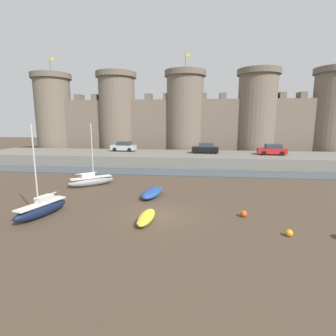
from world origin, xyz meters
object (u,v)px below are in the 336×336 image
at_px(rowboat_midflat_right, 146,217).
at_px(mooring_buoy_near_channel, 289,233).
at_px(mooring_buoy_off_centre, 244,214).
at_px(car_quay_east, 124,146).
at_px(car_quay_west, 205,148).
at_px(car_quay_centre_east, 272,150).
at_px(sailboat_near_channel_left, 42,208).
at_px(sailboat_foreground_right, 91,180).
at_px(rowboat_midflat_left, 152,192).

xyz_separation_m(rowboat_midflat_right, mooring_buoy_near_channel, (8.86, -1.22, -0.12)).
height_order(mooring_buoy_off_centre, car_quay_east, car_quay_east).
distance_m(mooring_buoy_near_channel, car_quay_west, 26.56).
relative_size(car_quay_centre_east, car_quay_east, 1.00).
height_order(mooring_buoy_near_channel, car_quay_east, car_quay_east).
bearing_deg(rowboat_midflat_right, sailboat_near_channel_left, 179.05).
xyz_separation_m(sailboat_foreground_right, rowboat_midflat_right, (7.69, -9.05, -0.25)).
bearing_deg(sailboat_near_channel_left, car_quay_east, 93.28).
xyz_separation_m(mooring_buoy_near_channel, mooring_buoy_off_centre, (-2.16, 2.94, 0.02)).
bearing_deg(car_quay_east, rowboat_midflat_right, -70.82).
bearing_deg(car_quay_east, car_quay_west, -5.18).
bearing_deg(sailboat_near_channel_left, sailboat_foreground_right, 90.58).
xyz_separation_m(sailboat_near_channel_left, mooring_buoy_near_channel, (16.46, -1.35, -0.40)).
relative_size(mooring_buoy_off_centre, car_quay_centre_east, 0.11).
distance_m(rowboat_midflat_left, car_quay_centre_east, 23.60).
distance_m(car_quay_centre_east, car_quay_west, 9.92).
bearing_deg(car_quay_east, mooring_buoy_off_centre, -57.08).
distance_m(sailboat_near_channel_left, mooring_buoy_off_centre, 14.40).
distance_m(sailboat_foreground_right, mooring_buoy_off_centre, 16.15).
relative_size(sailboat_near_channel_left, car_quay_centre_east, 1.58).
xyz_separation_m(rowboat_midflat_right, car_quay_centre_east, (14.36, 24.04, 2.10)).
relative_size(rowboat_midflat_right, mooring_buoy_off_centre, 6.52).
distance_m(rowboat_midflat_right, car_quay_centre_east, 28.08).
bearing_deg(car_quay_centre_east, sailboat_near_channel_left, -132.56).
xyz_separation_m(car_quay_centre_east, car_quay_west, (-9.88, 0.85, 0.00)).
bearing_deg(rowboat_midflat_right, sailboat_foreground_right, 130.36).
bearing_deg(car_quay_east, rowboat_midflat_left, -67.34).
bearing_deg(rowboat_midflat_right, car_quay_west, 79.80).
height_order(sailboat_near_channel_left, car_quay_west, sailboat_near_channel_left).
relative_size(sailboat_near_channel_left, rowboat_midflat_right, 2.11).
bearing_deg(car_quay_east, sailboat_foreground_right, -85.32).
distance_m(mooring_buoy_near_channel, car_quay_east, 32.78).
bearing_deg(sailboat_foreground_right, car_quay_east, 94.68).
bearing_deg(rowboat_midflat_right, car_quay_east, 109.18).
height_order(car_quay_centre_east, car_quay_east, same).
bearing_deg(sailboat_foreground_right, sailboat_near_channel_left, -89.42).
height_order(rowboat_midflat_left, mooring_buoy_off_centre, rowboat_midflat_left).
bearing_deg(mooring_buoy_off_centre, sailboat_near_channel_left, -173.63).
height_order(rowboat_midflat_left, sailboat_near_channel_left, sailboat_near_channel_left).
bearing_deg(mooring_buoy_off_centre, rowboat_midflat_right, -165.58).
height_order(sailboat_near_channel_left, rowboat_midflat_right, sailboat_near_channel_left).
bearing_deg(sailboat_foreground_right, mooring_buoy_near_channel, -31.82).
xyz_separation_m(rowboat_midflat_left, mooring_buoy_near_channel, (9.53, -7.18, -0.16)).
xyz_separation_m(sailboat_near_channel_left, car_quay_east, (-1.49, 25.99, 1.82)).
height_order(sailboat_near_channel_left, car_quay_east, sailboat_near_channel_left).
bearing_deg(rowboat_midflat_right, mooring_buoy_off_centre, 14.42).
relative_size(sailboat_near_channel_left, car_quay_east, 1.58).
relative_size(rowboat_midflat_left, sailboat_foreground_right, 0.60).
bearing_deg(car_quay_west, sailboat_foreground_right, -127.53).
height_order(sailboat_near_channel_left, sailboat_foreground_right, sailboat_near_channel_left).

